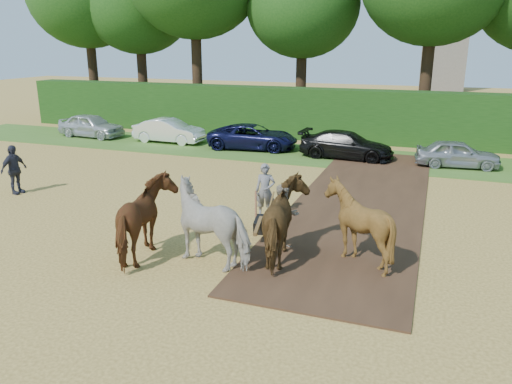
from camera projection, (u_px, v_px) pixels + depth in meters
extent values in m
plane|color=gold|center=(260.00, 275.00, 12.59)|extent=(120.00, 120.00, 0.00)
cube|color=#472D1C|center=(361.00, 200.00, 18.40)|extent=(4.50, 17.00, 0.05)
cube|color=#38601E|center=(352.00, 158.00, 25.19)|extent=(50.00, 5.00, 0.03)
cube|color=#14380F|center=(366.00, 116.00, 28.81)|extent=(46.00, 1.60, 3.00)
imported|color=#AEA689|center=(284.00, 218.00, 13.86)|extent=(1.16, 1.17, 1.91)
imported|color=#2A2B38|center=(14.00, 170.00, 19.06)|extent=(0.57, 1.15, 1.90)
imported|color=#612A18|center=(146.00, 220.00, 13.29)|extent=(1.70, 2.76, 2.17)
imported|color=beige|center=(215.00, 221.00, 13.21)|extent=(2.50, 2.27, 2.17)
imported|color=brown|center=(286.00, 222.00, 13.12)|extent=(1.70, 2.76, 2.17)
imported|color=brown|center=(357.00, 223.00, 13.04)|extent=(2.14, 2.31, 2.18)
cube|color=black|center=(261.00, 224.00, 15.56)|extent=(0.55, 0.99, 0.36)
cube|color=brown|center=(258.00, 226.00, 14.92)|extent=(0.41, 1.44, 0.10)
cylinder|color=brown|center=(256.00, 206.00, 16.02)|extent=(0.43, 1.01, 0.76)
cylinder|color=brown|center=(270.00, 207.00, 15.96)|extent=(0.14, 1.05, 0.76)
imported|color=gray|center=(265.00, 191.00, 16.53)|extent=(0.74, 0.57, 1.82)
imported|color=silver|center=(91.00, 126.00, 30.54)|extent=(4.33, 2.01, 1.43)
imported|color=white|center=(169.00, 131.00, 28.90)|extent=(4.24, 1.58, 1.38)
imported|color=#12143B|center=(253.00, 137.00, 27.16)|extent=(5.07, 2.76, 1.35)
imported|color=black|center=(346.00, 145.00, 24.98)|extent=(4.80, 2.20, 1.36)
imported|color=#999DA1|center=(457.00, 154.00, 23.19)|extent=(3.89, 1.89, 1.28)
cylinder|color=#382616|center=(94.00, 79.00, 37.92)|extent=(0.70, 0.70, 5.85)
cylinder|color=#382616|center=(143.00, 83.00, 37.14)|extent=(0.70, 0.70, 5.40)
ellipsoid|color=#163F11|center=(138.00, 2.00, 35.51)|extent=(7.80, 7.80, 7.18)
cylinder|color=#382616|center=(197.00, 78.00, 34.45)|extent=(0.70, 0.70, 6.53)
cylinder|color=#382616|center=(301.00, 89.00, 33.72)|extent=(0.70, 0.70, 5.17)
ellipsoid|color=#163F11|center=(303.00, 4.00, 32.17)|extent=(7.40, 7.40, 6.81)
cylinder|color=#382616|center=(425.00, 87.00, 30.09)|extent=(0.70, 0.70, 6.08)
cube|color=slate|center=(444.00, 52.00, 59.51)|extent=(5.00, 5.00, 9.00)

